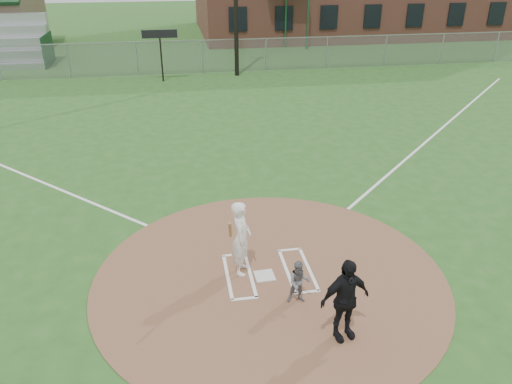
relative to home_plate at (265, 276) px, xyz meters
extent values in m
plane|color=#25541D|center=(0.13, -0.01, -0.04)|extent=(140.00, 140.00, 0.00)
cylinder|color=brown|center=(0.13, -0.01, -0.03)|extent=(8.40, 8.40, 0.02)
cube|color=silver|center=(0.00, 0.00, 0.00)|extent=(0.48, 0.48, 0.03)
cube|color=white|center=(9.13, 8.99, -0.03)|extent=(17.04, 17.04, 0.01)
imported|color=slate|center=(0.57, -1.04, 0.50)|extent=(0.54, 0.44, 1.03)
imported|color=black|center=(1.17, -2.25, 0.89)|extent=(1.13, 0.66, 1.81)
cube|color=white|center=(-0.87, 0.14, -0.01)|extent=(0.08, 1.80, 0.01)
cube|color=white|center=(-0.32, 0.14, -0.01)|extent=(0.08, 1.80, 0.01)
cube|color=white|center=(-0.59, 1.04, -0.01)|extent=(0.62, 0.08, 0.01)
cube|color=white|center=(-0.59, -0.76, -0.01)|extent=(0.62, 0.08, 0.01)
cube|color=white|center=(1.13, 0.14, -0.01)|extent=(0.08, 1.80, 0.01)
cube|color=white|center=(0.58, 0.14, -0.01)|extent=(0.08, 1.80, 0.01)
cube|color=white|center=(0.85, 1.04, -0.01)|extent=(0.62, 0.08, 0.01)
cube|color=white|center=(0.85, -0.76, -0.01)|extent=(0.62, 0.08, 0.01)
imported|color=white|center=(-0.51, 0.31, 0.92)|extent=(0.61, 0.77, 1.88)
cylinder|color=olive|center=(-0.81, -0.09, 1.41)|extent=(0.15, 0.60, 0.70)
cube|color=slate|center=(0.13, 21.99, 0.96)|extent=(56.00, 0.03, 2.00)
cube|color=gray|center=(0.13, 21.99, 1.96)|extent=(56.00, 0.06, 0.06)
cube|color=gray|center=(0.13, 21.99, 0.96)|extent=(56.08, 0.08, 2.00)
cube|color=#194728|center=(-9.87, 26.19, 0.96)|extent=(0.08, 3.20, 2.00)
cube|color=#194728|center=(7.13, 29.83, 2.21)|extent=(0.12, 0.12, 4.50)
cube|color=#194728|center=(8.63, 28.88, 2.21)|extent=(0.12, 0.12, 4.50)
cylinder|color=black|center=(-2.37, 20.19, 1.26)|extent=(0.10, 0.10, 2.60)
cube|color=black|center=(-2.37, 20.19, 2.66)|extent=(2.00, 0.10, 0.45)
camera|label=1|loc=(-1.83, -9.66, 7.06)|focal=35.00mm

